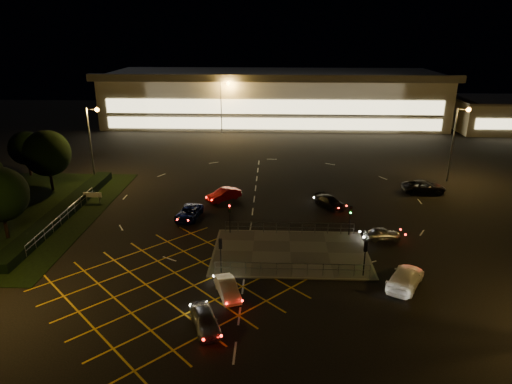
{
  "coord_description": "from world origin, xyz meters",
  "views": [
    {
      "loc": [
        0.37,
        -40.03,
        19.79
      ],
      "look_at": [
        -1.65,
        9.04,
        2.0
      ],
      "focal_mm": 32.0,
      "sensor_mm": 36.0,
      "label": 1
    }
  ],
  "objects_px": {
    "signal_sw": "(221,249)",
    "signal_nw": "(230,212)",
    "signal_ne": "(350,214)",
    "car_approach_white": "(405,278)",
    "car_near_silver": "(205,320)",
    "car_right_silver": "(382,234)",
    "car_far_dkgrey": "(330,202)",
    "car_left_blue": "(189,213)",
    "car_east_grey": "(424,187)",
    "car_queue_white": "(227,288)",
    "signal_se": "(365,251)",
    "car_circ_red": "(224,195)"
  },
  "relations": [
    {
      "from": "signal_sw",
      "to": "signal_nw",
      "type": "relative_size",
      "value": 1.0
    },
    {
      "from": "signal_nw",
      "to": "signal_ne",
      "type": "distance_m",
      "value": 12.0
    },
    {
      "from": "car_approach_white",
      "to": "car_near_silver",
      "type": "bearing_deg",
      "value": 51.68
    },
    {
      "from": "car_right_silver",
      "to": "signal_nw",
      "type": "bearing_deg",
      "value": 79.04
    },
    {
      "from": "car_far_dkgrey",
      "to": "car_approach_white",
      "type": "relative_size",
      "value": 0.83
    },
    {
      "from": "car_left_blue",
      "to": "car_right_silver",
      "type": "height_order",
      "value": "car_left_blue"
    },
    {
      "from": "signal_ne",
      "to": "car_near_silver",
      "type": "height_order",
      "value": "signal_ne"
    },
    {
      "from": "car_east_grey",
      "to": "car_approach_white",
      "type": "xyz_separation_m",
      "value": [
        -8.33,
        -22.73,
        0.01
      ]
    },
    {
      "from": "car_near_silver",
      "to": "car_approach_white",
      "type": "height_order",
      "value": "car_approach_white"
    },
    {
      "from": "car_right_silver",
      "to": "car_east_grey",
      "type": "relative_size",
      "value": 0.66
    },
    {
      "from": "signal_sw",
      "to": "car_left_blue",
      "type": "xyz_separation_m",
      "value": [
        -4.88,
        11.74,
        -1.71
      ]
    },
    {
      "from": "signal_ne",
      "to": "car_right_silver",
      "type": "distance_m",
      "value": 3.68
    },
    {
      "from": "car_queue_white",
      "to": "car_far_dkgrey",
      "type": "distance_m",
      "value": 21.61
    },
    {
      "from": "car_near_silver",
      "to": "car_queue_white",
      "type": "height_order",
      "value": "car_near_silver"
    },
    {
      "from": "car_near_silver",
      "to": "car_right_silver",
      "type": "height_order",
      "value": "car_near_silver"
    },
    {
      "from": "signal_se",
      "to": "car_circ_red",
      "type": "relative_size",
      "value": 0.72
    },
    {
      "from": "car_left_blue",
      "to": "car_approach_white",
      "type": "relative_size",
      "value": 0.91
    },
    {
      "from": "signal_sw",
      "to": "car_approach_white",
      "type": "xyz_separation_m",
      "value": [
        15.09,
        -1.38,
        -1.61
      ]
    },
    {
      "from": "signal_ne",
      "to": "signal_sw",
      "type": "bearing_deg",
      "value": -146.35
    },
    {
      "from": "car_near_silver",
      "to": "car_queue_white",
      "type": "distance_m",
      "value": 4.31
    },
    {
      "from": "car_approach_white",
      "to": "car_queue_white",
      "type": "bearing_deg",
      "value": 37.78
    },
    {
      "from": "car_near_silver",
      "to": "car_queue_white",
      "type": "xyz_separation_m",
      "value": [
        1.14,
        4.16,
        -0.05
      ]
    },
    {
      "from": "signal_se",
      "to": "car_east_grey",
      "type": "height_order",
      "value": "signal_se"
    },
    {
      "from": "signal_se",
      "to": "signal_ne",
      "type": "height_order",
      "value": "same"
    },
    {
      "from": "signal_nw",
      "to": "car_near_silver",
      "type": "xyz_separation_m",
      "value": [
        -0.26,
        -15.48,
        -1.68
      ]
    },
    {
      "from": "signal_se",
      "to": "car_approach_white",
      "type": "relative_size",
      "value": 0.61
    },
    {
      "from": "car_far_dkgrey",
      "to": "car_right_silver",
      "type": "height_order",
      "value": "car_far_dkgrey"
    },
    {
      "from": "signal_sw",
      "to": "car_right_silver",
      "type": "xyz_separation_m",
      "value": [
        15.15,
        7.27,
        -1.76
      ]
    },
    {
      "from": "car_near_silver",
      "to": "car_approach_white",
      "type": "relative_size",
      "value": 0.78
    },
    {
      "from": "signal_nw",
      "to": "car_east_grey",
      "type": "bearing_deg",
      "value": 29.71
    },
    {
      "from": "car_near_silver",
      "to": "car_circ_red",
      "type": "bearing_deg",
      "value": 71.83
    },
    {
      "from": "car_right_silver",
      "to": "car_near_silver",
      "type": "bearing_deg",
      "value": 125.5
    },
    {
      "from": "car_approach_white",
      "to": "car_east_grey",
      "type": "bearing_deg",
      "value": -80.15
    },
    {
      "from": "signal_nw",
      "to": "car_right_silver",
      "type": "xyz_separation_m",
      "value": [
        15.15,
        -0.71,
        -1.76
      ]
    },
    {
      "from": "car_far_dkgrey",
      "to": "signal_ne",
      "type": "bearing_deg",
      "value": -118.36
    },
    {
      "from": "car_near_silver",
      "to": "signal_sw",
      "type": "bearing_deg",
      "value": 66.57
    },
    {
      "from": "signal_se",
      "to": "car_far_dkgrey",
      "type": "distance_m",
      "value": 15.92
    },
    {
      "from": "car_queue_white",
      "to": "signal_ne",
      "type": "bearing_deg",
      "value": 25.44
    },
    {
      "from": "car_queue_white",
      "to": "signal_nw",
      "type": "bearing_deg",
      "value": 74.37
    },
    {
      "from": "car_left_blue",
      "to": "car_far_dkgrey",
      "type": "relative_size",
      "value": 1.1
    },
    {
      "from": "car_queue_white",
      "to": "car_left_blue",
      "type": "bearing_deg",
      "value": 90.86
    },
    {
      "from": "signal_sw",
      "to": "car_circ_red",
      "type": "bearing_deg",
      "value": -84.53
    },
    {
      "from": "car_far_dkgrey",
      "to": "car_circ_red",
      "type": "distance_m",
      "value": 12.73
    },
    {
      "from": "signal_se",
      "to": "car_circ_red",
      "type": "height_order",
      "value": "signal_se"
    },
    {
      "from": "signal_sw",
      "to": "signal_se",
      "type": "distance_m",
      "value": 12.0
    },
    {
      "from": "car_far_dkgrey",
      "to": "car_near_silver",
      "type": "bearing_deg",
      "value": -151.76
    },
    {
      "from": "car_near_silver",
      "to": "car_left_blue",
      "type": "bearing_deg",
      "value": 82.1
    },
    {
      "from": "car_queue_white",
      "to": "car_right_silver",
      "type": "relative_size",
      "value": 1.08
    },
    {
      "from": "signal_se",
      "to": "car_approach_white",
      "type": "height_order",
      "value": "signal_se"
    },
    {
      "from": "signal_sw",
      "to": "car_circ_red",
      "type": "distance_m",
      "value": 17.64
    }
  ]
}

